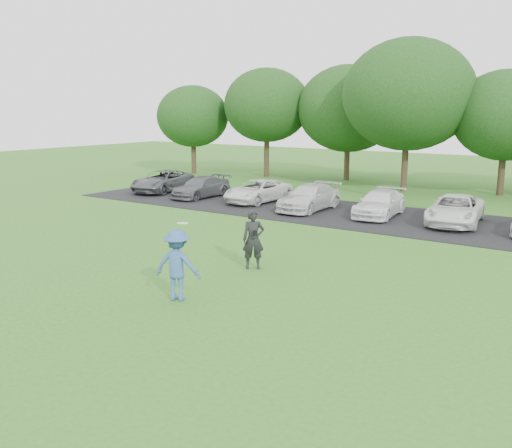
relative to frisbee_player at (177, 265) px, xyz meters
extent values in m
plane|color=#2F6B1E|center=(-0.19, 0.24, -0.91)|extent=(100.00, 100.00, 0.00)
cube|color=black|center=(-0.19, 13.24, -0.89)|extent=(32.00, 6.50, 0.03)
imported|color=#385F9E|center=(0.00, 0.00, 0.00)|extent=(1.33, 1.02, 1.81)
cylinder|color=white|center=(0.35, -0.15, 1.13)|extent=(0.27, 0.27, 0.08)
imported|color=black|center=(-0.06, 3.42, -0.01)|extent=(0.78, 0.74, 1.80)
cube|color=black|center=(0.12, 3.24, 0.25)|extent=(0.17, 0.17, 0.10)
imported|color=#54585C|center=(-13.43, 13.56, -0.28)|extent=(2.56, 4.56, 1.20)
imported|color=#5B5D63|center=(-10.23, 13.14, -0.33)|extent=(1.62, 3.80, 1.09)
imported|color=white|center=(-6.85, 13.59, -0.31)|extent=(2.10, 4.17, 1.13)
imported|color=silver|center=(-3.54, 13.03, -0.28)|extent=(1.67, 4.10, 1.19)
imported|color=white|center=(-0.19, 13.43, -0.31)|extent=(1.94, 4.02, 1.13)
imported|color=white|center=(3.06, 13.55, -0.29)|extent=(2.52, 4.49, 1.19)
cylinder|color=#38281C|center=(-18.19, 21.84, 0.19)|extent=(0.36, 0.36, 2.20)
ellipsoid|color=#214C19|center=(-18.19, 21.84, 3.24)|extent=(5.20, 5.20, 4.42)
cylinder|color=#38281C|center=(-12.69, 23.24, 0.44)|extent=(0.36, 0.36, 2.70)
ellipsoid|color=#214C19|center=(-12.69, 23.24, 4.02)|extent=(5.94, 5.94, 5.05)
cylinder|color=#38281C|center=(-7.19, 24.64, 0.19)|extent=(0.36, 0.36, 2.20)
ellipsoid|color=#214C19|center=(-7.19, 24.64, 3.80)|extent=(6.68, 6.68, 5.68)
cylinder|color=#38281C|center=(-2.19, 21.84, 0.44)|extent=(0.36, 0.36, 2.70)
ellipsoid|color=#214C19|center=(-2.19, 21.84, 4.57)|extent=(7.42, 7.42, 6.31)
cylinder|color=#38281C|center=(2.81, 23.24, 0.19)|extent=(0.36, 0.36, 2.20)
ellipsoid|color=#214C19|center=(2.81, 23.24, 3.45)|extent=(5.76, 5.76, 4.90)
camera|label=1|loc=(9.39, -10.19, 3.84)|focal=40.00mm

